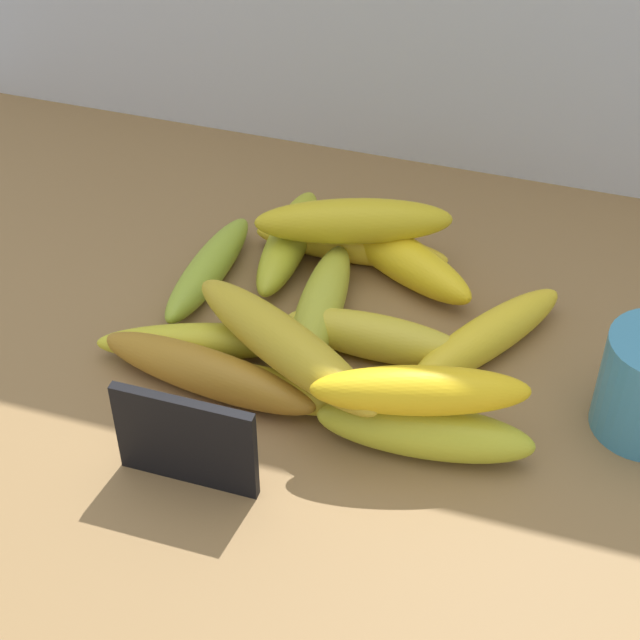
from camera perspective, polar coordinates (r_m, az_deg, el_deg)
name	(u,v)px	position (r cm, az deg, el deg)	size (l,w,h in cm)	color
counter_top	(319,412)	(85.31, -0.06, -5.14)	(110.00, 76.00, 3.00)	olive
chalkboard_sign	(186,444)	(76.28, -7.45, -6.84)	(11.00, 1.80, 8.40)	black
banana_0	(400,257)	(95.56, 4.47, 3.52)	(17.31, 4.26, 4.26)	yellow
banana_1	(424,431)	(79.23, 5.84, -6.16)	(16.91, 4.33, 4.33)	gold
banana_2	(351,246)	(97.52, 1.72, 4.16)	(18.75, 3.32, 3.32)	yellow
banana_3	(201,342)	(87.51, -6.65, -1.21)	(17.70, 3.24, 3.24)	gold
banana_4	(320,308)	(89.79, 0.01, 0.68)	(17.85, 3.92, 3.92)	gold
banana_5	(209,268)	(95.21, -6.22, 2.88)	(16.29, 3.34, 3.34)	#93AD31
banana_6	(378,337)	(86.91, 3.22, -0.98)	(16.42, 4.00, 4.00)	gold
banana_7	(288,242)	(97.63, -1.77, 4.38)	(16.54, 3.77, 3.77)	gold
banana_8	(207,372)	(84.20, -6.31, -2.91)	(19.68, 3.91, 3.91)	#A67322
banana_9	(268,388)	(83.00, -2.91, -3.78)	(15.16, 3.25, 3.25)	gold
banana_10	(487,337)	(88.18, 9.27, -0.92)	(18.15, 3.75, 3.75)	yellow
banana_11	(283,347)	(80.97, -2.09, -1.51)	(20.82, 4.18, 4.18)	gold
banana_12	(354,221)	(94.21, 1.89, 5.52)	(18.25, 4.24, 4.24)	gold
banana_13	(420,390)	(76.46, 5.61, -3.93)	(16.53, 3.81, 3.81)	yellow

